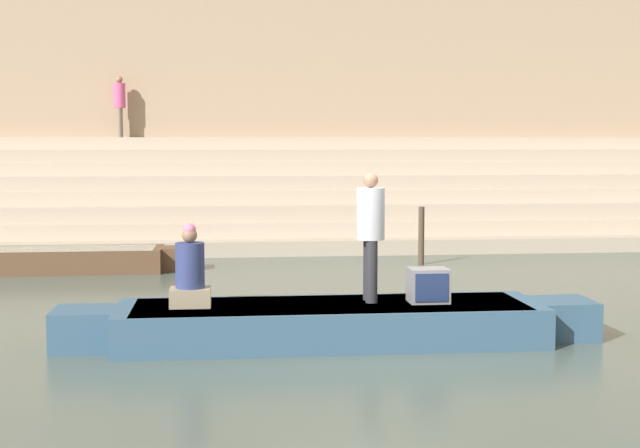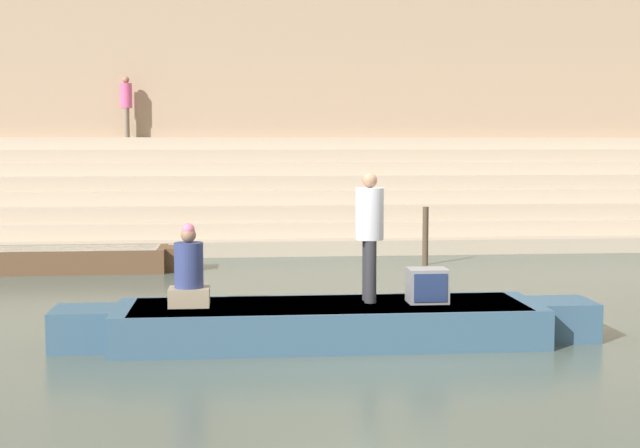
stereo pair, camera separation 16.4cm
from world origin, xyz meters
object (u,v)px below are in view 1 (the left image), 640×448
object	(u,v)px
rowboat_main	(330,322)
mooring_post	(421,236)
tv_set	(428,285)
person_standing	(370,228)
moored_boat_shore	(67,259)
person_on_steps	(120,102)
person_rowing	(190,274)

from	to	relation	value
rowboat_main	mooring_post	xyz separation A→B (m)	(2.73, 7.03, 0.34)
rowboat_main	tv_set	bearing A→B (deg)	-1.97
person_standing	mooring_post	xyz separation A→B (m)	(2.20, 6.88, -0.82)
person_standing	moored_boat_shore	bearing A→B (deg)	127.24
moored_boat_shore	rowboat_main	bearing A→B (deg)	-52.72
person_on_steps	rowboat_main	bearing A→B (deg)	-8.65
tv_set	person_rowing	bearing A→B (deg)	-179.27
tv_set	mooring_post	distance (m)	7.19
person_on_steps	moored_boat_shore	bearing A→B (deg)	-26.82
person_standing	tv_set	world-z (taller)	person_standing
rowboat_main	person_rowing	world-z (taller)	person_rowing
person_standing	tv_set	bearing A→B (deg)	-11.40
mooring_post	person_on_steps	size ratio (longest dim) A/B	0.72
rowboat_main	tv_set	size ratio (longest dim) A/B	13.66
person_rowing	mooring_post	size ratio (longest dim) A/B	0.85
moored_boat_shore	person_on_steps	world-z (taller)	person_on_steps
moored_boat_shore	person_standing	bearing A→B (deg)	-49.05
mooring_post	person_on_steps	world-z (taller)	person_on_steps
person_standing	mooring_post	size ratio (longest dim) A/B	1.36
tv_set	mooring_post	bearing A→B (deg)	79.48
rowboat_main	person_standing	bearing A→B (deg)	14.11
tv_set	moored_boat_shore	world-z (taller)	tv_set
rowboat_main	moored_boat_shore	xyz separation A→B (m)	(-4.38, 6.77, -0.02)
rowboat_main	mooring_post	size ratio (longest dim) A/B	5.63
person_rowing	person_standing	bearing A→B (deg)	-11.29
person_standing	rowboat_main	bearing A→B (deg)	-163.29
rowboat_main	person_on_steps	bearing A→B (deg)	104.44
rowboat_main	person_rowing	distance (m)	1.84
moored_boat_shore	person_on_steps	distance (m)	8.11
person_rowing	moored_boat_shore	size ratio (longest dim) A/B	0.22
mooring_post	moored_boat_shore	bearing A→B (deg)	-177.92
tv_set	person_standing	bearing A→B (deg)	169.29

